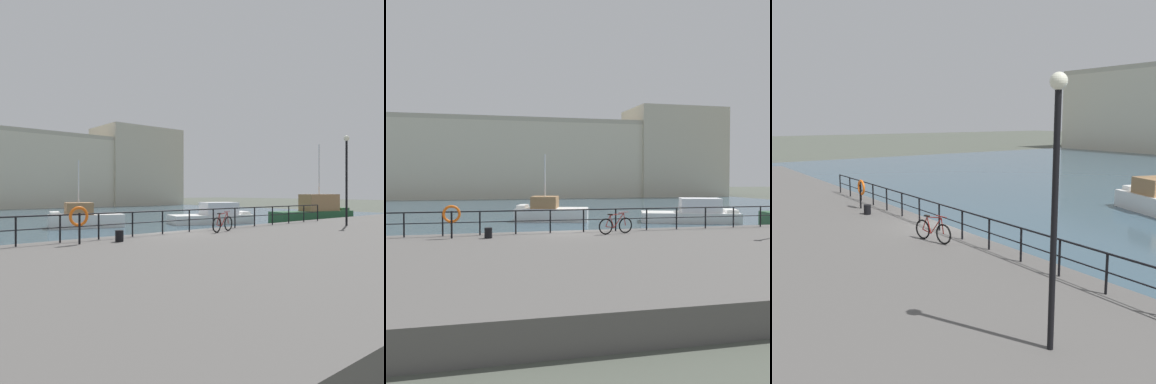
# 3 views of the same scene
# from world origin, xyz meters

# --- Properties ---
(ground_plane) EXTENTS (240.00, 240.00, 0.00)m
(ground_plane) POSITION_xyz_m (0.00, 0.00, 0.00)
(ground_plane) COLOR #4C5147
(water_basin) EXTENTS (80.00, 60.00, 0.01)m
(water_basin) POSITION_xyz_m (0.00, 30.20, 0.01)
(water_basin) COLOR #385160
(water_basin) RESTS_ON ground_plane
(quay_promenade) EXTENTS (56.00, 13.00, 0.81)m
(quay_promenade) POSITION_xyz_m (0.00, -6.50, 0.40)
(quay_promenade) COLOR #565451
(quay_promenade) RESTS_ON ground_plane
(harbor_building) EXTENTS (78.95, 11.13, 15.51)m
(harbor_building) POSITION_xyz_m (6.95, 53.54, 6.44)
(harbor_building) COLOR beige
(harbor_building) RESTS_ON ground_plane
(moored_harbor_tender) EXTENTS (6.06, 4.27, 5.15)m
(moored_harbor_tender) POSITION_xyz_m (1.61, 13.11, 0.72)
(moored_harbor_tender) COLOR white
(moored_harbor_tender) RESTS_ON water_basin
(moored_small_launch) EXTENTS (7.61, 5.07, 1.80)m
(moored_small_launch) POSITION_xyz_m (11.81, 9.42, 0.67)
(moored_small_launch) COLOR white
(moored_small_launch) RESTS_ON water_basin
(quay_railing) EXTENTS (22.21, 0.07, 1.08)m
(quay_railing) POSITION_xyz_m (0.67, -0.75, 1.54)
(quay_railing) COLOR black
(quay_railing) RESTS_ON quay_promenade
(parked_bicycle) EXTENTS (1.74, 0.47, 0.98)m
(parked_bicycle) POSITION_xyz_m (1.90, -1.78, 1.20)
(parked_bicycle) COLOR black
(parked_bicycle) RESTS_ON quay_promenade
(mooring_bollard) EXTENTS (0.32, 0.32, 0.44)m
(mooring_bollard) POSITION_xyz_m (-3.76, -1.86, 1.03)
(mooring_bollard) COLOR black
(mooring_bollard) RESTS_ON quay_promenade
(life_ring_stand) EXTENTS (0.75, 0.16, 1.40)m
(life_ring_stand) POSITION_xyz_m (-5.26, -1.53, 1.78)
(life_ring_stand) COLOR black
(life_ring_stand) RESTS_ON quay_promenade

